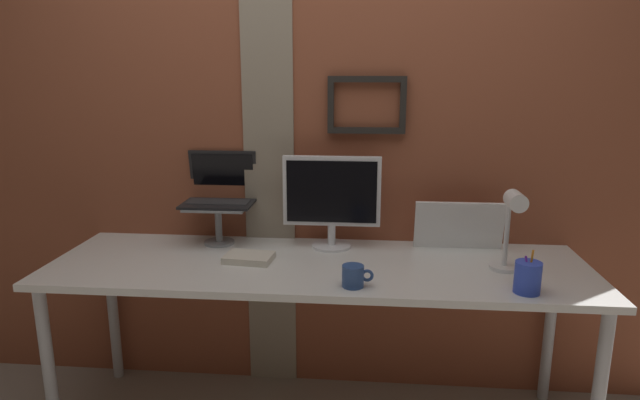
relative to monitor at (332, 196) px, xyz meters
The scene contains 10 objects.
brick_wall_back 0.37m from the monitor, 122.06° to the left, with size 3.72×0.16×2.62m.
desk 0.38m from the monitor, 100.77° to the right, with size 2.26×0.68×0.76m.
monitor is the anchor object (origin of this frame).
laptop_stand 0.54m from the monitor, behind, with size 0.28×0.22×0.19m.
laptop 0.53m from the monitor, behind, with size 0.32×0.24×0.24m.
whiteboard_panel 0.59m from the monitor, ahead, with size 0.40×0.02×0.23m, color white.
desk_lamp 0.78m from the monitor, 20.80° to the right, with size 0.12×0.20×0.34m.
pen_cup 0.90m from the monitor, 31.77° to the right, with size 0.10×0.10×0.16m.
coffee_mug 0.52m from the monitor, 75.97° to the right, with size 0.12×0.08×0.08m.
paper_clutter_stack 0.46m from the monitor, 146.83° to the right, with size 0.20×0.14×0.03m, color silver.
Camera 1 is at (0.28, -2.17, 1.55)m, focal length 30.41 mm.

